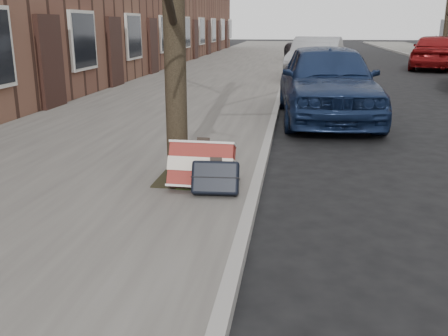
# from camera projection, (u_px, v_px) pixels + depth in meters

# --- Properties ---
(ground) EXTENTS (120.00, 120.00, 0.00)m
(ground) POSITION_uv_depth(u_px,v_px,m) (381.00, 238.00, 4.61)
(ground) COLOR black
(ground) RESTS_ON ground
(near_sidewalk) EXTENTS (5.00, 70.00, 0.12)m
(near_sidewalk) POSITION_uv_depth(u_px,v_px,m) (222.00, 73.00, 19.36)
(near_sidewalk) COLOR slate
(near_sidewalk) RESTS_ON ground
(dirt_patch) EXTENTS (0.85, 0.85, 0.02)m
(dirt_patch) POSITION_uv_depth(u_px,v_px,m) (194.00, 178.00, 5.99)
(dirt_patch) COLOR black
(dirt_patch) RESTS_ON near_sidewalk
(suitcase_red) EXTENTS (0.73, 0.41, 0.55)m
(suitcase_red) POSITION_uv_depth(u_px,v_px,m) (202.00, 166.00, 5.51)
(suitcase_red) COLOR maroon
(suitcase_red) RESTS_ON near_sidewalk
(suitcase_navy) EXTENTS (0.52, 0.33, 0.40)m
(suitcase_navy) POSITION_uv_depth(u_px,v_px,m) (215.00, 177.00, 5.36)
(suitcase_navy) COLOR black
(suitcase_navy) RESTS_ON near_sidewalk
(car_near_front) EXTENTS (2.14, 4.69, 1.56)m
(car_near_front) POSITION_uv_depth(u_px,v_px,m) (327.00, 81.00, 10.14)
(car_near_front) COLOR #152448
(car_near_front) RESTS_ON ground
(car_near_mid) EXTENTS (2.21, 4.65, 1.47)m
(car_near_mid) POSITION_uv_depth(u_px,v_px,m) (316.00, 59.00, 17.27)
(car_near_mid) COLOR #A2A4A9
(car_near_mid) RESTS_ON ground
(car_near_back) EXTENTS (3.47, 5.00, 1.27)m
(car_near_back) POSITION_uv_depth(u_px,v_px,m) (316.00, 50.00, 24.67)
(car_near_back) COLOR #3B3A3F
(car_near_back) RESTS_ON ground
(car_far_back) EXTENTS (2.98, 4.79, 1.52)m
(car_far_back) POSITION_uv_depth(u_px,v_px,m) (434.00, 51.00, 21.33)
(car_far_back) COLOR maroon
(car_far_back) RESTS_ON ground
(tree_far_c) EXTENTS (0.24, 0.24, 4.73)m
(tree_far_c) POSITION_uv_depth(u_px,v_px,m) (448.00, 13.00, 27.20)
(tree_far_c) COLOR black
(tree_far_c) RESTS_ON far_sidewalk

